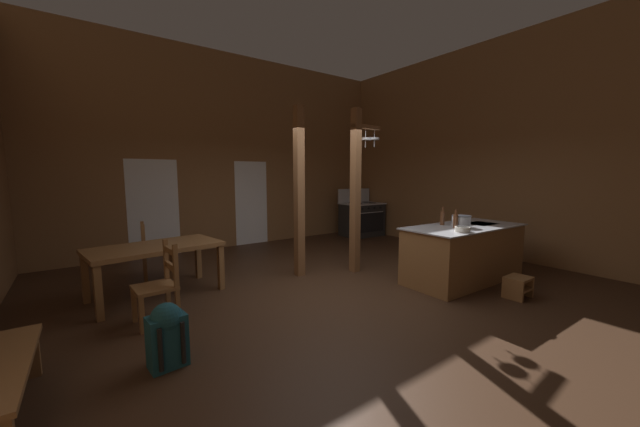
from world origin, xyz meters
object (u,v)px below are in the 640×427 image
at_px(mixing_bowl_on_counter, 462,229).
at_px(stove_range, 362,219).
at_px(dining_table, 156,251).
at_px(bottle_short_on_counter, 442,218).
at_px(backpack, 167,333).
at_px(kitchen_island, 463,253).
at_px(step_stool, 518,285).
at_px(bench_along_left_wall, 0,384).
at_px(bottle_tall_on_counter, 456,221).
at_px(ladderback_chair_by_post, 153,252).
at_px(ladderback_chair_near_window, 160,285).
at_px(stockpot_on_counter, 461,221).

bearing_deg(mixing_bowl_on_counter, stove_range, 65.02).
xyz_separation_m(dining_table, bottle_short_on_counter, (4.02, -1.90, 0.37)).
relative_size(stove_range, backpack, 2.21).
bearing_deg(kitchen_island, dining_table, 152.72).
bearing_deg(dining_table, bottle_short_on_counter, -25.24).
bearing_deg(step_stool, bench_along_left_wall, 169.79).
height_order(kitchen_island, bottle_tall_on_counter, bottle_tall_on_counter).
bearing_deg(kitchen_island, step_stool, -96.37).
xyz_separation_m(stove_range, ladderback_chair_by_post, (-5.53, -0.84, -0.03)).
relative_size(step_stool, bench_along_left_wall, 0.27).
relative_size(dining_table, ladderback_chair_by_post, 1.91).
distance_m(step_stool, ladderback_chair_near_window, 4.77).
relative_size(ladderback_chair_near_window, stockpot_on_counter, 2.61).
bearing_deg(bottle_tall_on_counter, kitchen_island, 5.66).
distance_m(stove_range, backpack, 7.02).
relative_size(kitchen_island, stove_range, 1.65).
bearing_deg(step_stool, ladderback_chair_near_window, 153.44).
height_order(ladderback_chair_by_post, mixing_bowl_on_counter, mixing_bowl_on_counter).
height_order(dining_table, ladderback_chair_by_post, ladderback_chair_by_post).
height_order(dining_table, backpack, dining_table).
height_order(step_stool, bench_along_left_wall, bench_along_left_wall).
relative_size(kitchen_island, step_stool, 6.00).
height_order(step_stool, mixing_bowl_on_counter, mixing_bowl_on_counter).
distance_m(kitchen_island, stove_range, 4.19).
relative_size(backpack, stockpot_on_counter, 1.64).
xyz_separation_m(step_stool, ladderback_chair_by_post, (-4.01, 4.01, 0.27)).
distance_m(step_stool, bench_along_left_wall, 5.58).
relative_size(kitchen_island, dining_table, 1.20).
xyz_separation_m(dining_table, stockpot_on_counter, (4.09, -2.19, 0.35)).
xyz_separation_m(step_stool, bench_along_left_wall, (-5.49, 0.99, 0.13)).
relative_size(kitchen_island, bottle_tall_on_counter, 7.57).
bearing_deg(ladderback_chair_near_window, dining_table, 81.95).
bearing_deg(stove_range, kitchen_island, -109.76).
xyz_separation_m(ladderback_chair_near_window, backpack, (-0.14, -1.05, -0.14)).
distance_m(kitchen_island, dining_table, 4.76).
xyz_separation_m(backpack, bottle_tall_on_counter, (4.18, -0.21, 0.71)).
xyz_separation_m(stockpot_on_counter, mixing_bowl_on_counter, (-0.42, -0.28, -0.05)).
bearing_deg(mixing_bowl_on_counter, bottle_short_on_counter, 58.23).
xyz_separation_m(stove_range, step_stool, (-1.52, -4.85, -0.30)).
bearing_deg(backpack, stove_range, 32.51).
xyz_separation_m(kitchen_island, bench_along_left_wall, (-5.59, 0.08, -0.15)).
height_order(dining_table, bottle_short_on_counter, bottle_short_on_counter).
bearing_deg(stockpot_on_counter, step_stool, -87.71).
xyz_separation_m(bench_along_left_wall, stockpot_on_counter, (5.45, -0.10, 0.69)).
xyz_separation_m(ladderback_chair_near_window, stockpot_on_counter, (4.22, -1.24, 0.55)).
bearing_deg(stockpot_on_counter, bottle_tall_on_counter, -175.03).
distance_m(dining_table, bench_along_left_wall, 2.53).
bearing_deg(bottle_short_on_counter, ladderback_chair_by_post, 144.18).
bearing_deg(bottle_tall_on_counter, bench_along_left_wall, 178.75).
bearing_deg(bench_along_left_wall, kitchen_island, -0.85).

